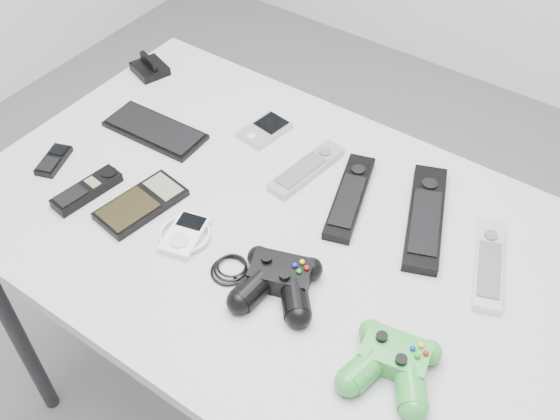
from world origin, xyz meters
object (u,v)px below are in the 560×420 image
Objects in this scene: pda at (265,129)px; mp3_player at (185,234)px; remote_black_a at (350,196)px; mobile_phone at (54,160)px; controller_black at (278,280)px; remote_silver_b at (489,264)px; controller_green at (392,362)px; remote_black_b at (426,216)px; calculator at (141,203)px; desk at (274,247)px; cordless_handset at (87,190)px; remote_silver_a at (307,168)px; pda_keyboard at (155,130)px.

mp3_player is (0.06, -0.33, 0.00)m from pda.
remote_black_a is 2.53× the size of mobile_phone.
pda is 0.43× the size of controller_black.
remote_silver_b is 0.28m from controller_green.
remote_black_b is 0.76m from mobile_phone.
remote_black_b is at bearing 25.52° from mp3_player.
pda is 0.27m from remote_black_a.
desk is at bearing 34.05° from calculator.
controller_green is at bearing 5.14° from calculator.
mobile_phone is at bearing 176.42° from remote_silver_b.
remote_black_b is at bearing 36.49° from cordless_handset.
pda is 0.39m from cordless_handset.
mobile_phone is (-0.47, -0.12, 0.08)m from desk.
remote_black_a is 0.87× the size of remote_black_b.
controller_green reaches higher than pda.
pda is at bearing 133.49° from controller_green.
remote_silver_a reaches higher than pda.
desk is at bearing -13.33° from pda_keyboard.
calculator is (-0.46, -0.28, -0.00)m from remote_black_b.
cordless_handset reaches higher than remote_silver_b.
remote_black_a is 0.29m from remote_silver_b.
remote_silver_b is 1.44× the size of cordless_handset.
pda is at bearing 32.54° from pda_keyboard.
remote_silver_a is 0.82× the size of remote_black_a.
desk is at bearing -5.77° from mobile_phone.
mp3_player is 0.44m from controller_green.
cordless_handset is at bearing 168.67° from controller_green.
cordless_handset is at bearing -179.20° from remote_silver_b.
remote_black_b reaches higher than desk.
remote_silver_b is 2.01× the size of mp3_player.
remote_silver_a reaches higher than calculator.
remote_silver_b is 0.83× the size of controller_black.
pda_keyboard is 2.11× the size of pda.
pda is at bearing 153.03° from remote_black_b.
desk is 7.61× the size of controller_green.
remote_silver_b reaches higher than pda_keyboard.
desk is 0.18m from remote_silver_a.
controller_black reaches higher than cordless_handset.
remote_black_b reaches higher than calculator.
remote_silver_a is at bearing 152.75° from remote_black_a.
controller_black is at bearing -14.06° from mp3_player.
pda is (-0.17, 0.21, 0.08)m from desk.
remote_silver_b is 0.55m from mp3_player.
calculator reaches higher than mobile_phone.
desk is 11.07× the size of pda.
remote_silver_b is (0.29, -0.00, -0.00)m from remote_black_a.
remote_black_b reaches higher than pda_keyboard.
mobile_phone is (-0.44, -0.28, -0.00)m from remote_silver_a.
controller_black is (-0.13, -0.29, 0.01)m from remote_black_b.
remote_black_b is at bearing 2.35° from mobile_phone.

